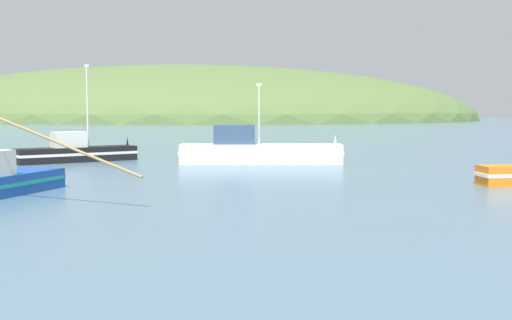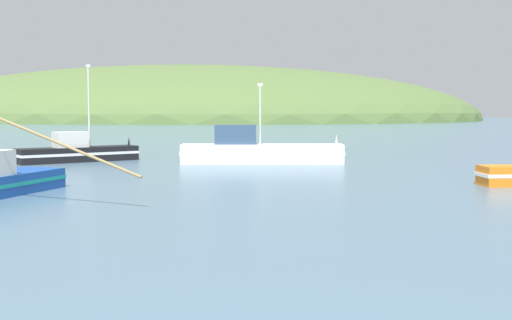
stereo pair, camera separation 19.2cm
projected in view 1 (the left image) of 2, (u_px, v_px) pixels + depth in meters
hill_far_center at (178, 119)px, 244.98m from camera, size 213.26×170.61×38.78m
fishing_boat_black at (76, 152)px, 49.82m from camera, size 7.46×8.30×7.36m
fishing_boat_white at (257, 151)px, 48.20m from camera, size 12.07×4.79×5.85m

